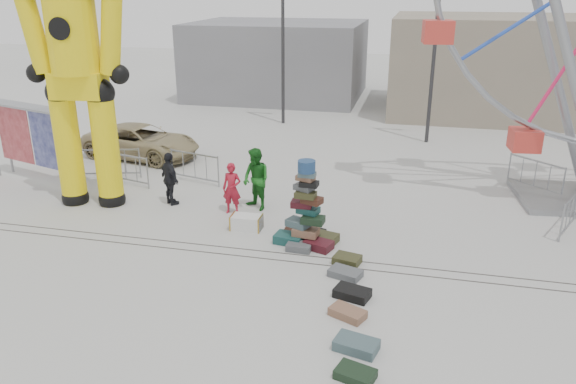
% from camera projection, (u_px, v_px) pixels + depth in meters
% --- Properties ---
extents(ground, '(90.00, 90.00, 0.00)m').
position_uv_depth(ground, '(297.00, 274.00, 13.57)').
color(ground, '#9E9E99').
rests_on(ground, ground).
extents(track_line_near, '(40.00, 0.04, 0.01)m').
position_uv_depth(track_line_near, '(302.00, 263.00, 14.11)').
color(track_line_near, '#47443F').
rests_on(track_line_near, ground).
extents(track_line_far, '(40.00, 0.04, 0.01)m').
position_uv_depth(track_line_far, '(306.00, 256.00, 14.48)').
color(track_line_far, '#47443F').
rests_on(track_line_far, ground).
extents(building_right, '(12.00, 8.00, 5.00)m').
position_uv_depth(building_right, '(509.00, 66.00, 29.42)').
color(building_right, gray).
rests_on(building_right, ground).
extents(building_left, '(10.00, 8.00, 4.40)m').
position_uv_depth(building_left, '(278.00, 59.00, 34.13)').
color(building_left, gray).
rests_on(building_left, ground).
extents(lamp_post_right, '(1.41, 0.25, 8.00)m').
position_uv_depth(lamp_post_right, '(438.00, 37.00, 23.18)').
color(lamp_post_right, '#2D2D30').
rests_on(lamp_post_right, ground).
extents(lamp_post_left, '(1.41, 0.25, 8.00)m').
position_uv_depth(lamp_post_left, '(285.00, 30.00, 26.50)').
color(lamp_post_left, '#2D2D30').
rests_on(lamp_post_left, ground).
extents(suitcase_tower, '(1.75, 1.47, 2.35)m').
position_uv_depth(suitcase_tower, '(306.00, 221.00, 14.96)').
color(suitcase_tower, '#184A47').
rests_on(suitcase_tower, ground).
extents(crash_test_dummy, '(3.28, 1.44, 8.22)m').
position_uv_depth(crash_test_dummy, '(76.00, 65.00, 16.41)').
color(crash_test_dummy, black).
rests_on(crash_test_dummy, ground).
extents(banner_scaffold, '(3.78, 1.71, 2.73)m').
position_uv_depth(banner_scaffold, '(29.00, 125.00, 19.12)').
color(banner_scaffold, gray).
rests_on(banner_scaffold, ground).
extents(steamer_trunk, '(0.88, 0.51, 0.41)m').
position_uv_depth(steamer_trunk, '(247.00, 222.00, 15.98)').
color(steamer_trunk, silver).
rests_on(steamer_trunk, ground).
extents(row_case_0, '(0.75, 0.64, 0.20)m').
position_uv_depth(row_case_0, '(347.00, 260.00, 14.06)').
color(row_case_0, '#3B3B1D').
rests_on(row_case_0, ground).
extents(row_case_1, '(0.87, 0.70, 0.18)m').
position_uv_depth(row_case_1, '(345.00, 273.00, 13.43)').
color(row_case_1, '#565A5D').
rests_on(row_case_1, ground).
extents(row_case_2, '(0.89, 0.69, 0.21)m').
position_uv_depth(row_case_2, '(352.00, 293.00, 12.55)').
color(row_case_2, black).
rests_on(row_case_2, ground).
extents(row_case_3, '(0.86, 0.71, 0.19)m').
position_uv_depth(row_case_3, '(348.00, 313.00, 11.81)').
color(row_case_3, '#875D45').
rests_on(row_case_3, ground).
extents(row_case_4, '(0.92, 0.69, 0.21)m').
position_uv_depth(row_case_4, '(356.00, 345.00, 10.75)').
color(row_case_4, '#455D62').
rests_on(row_case_4, ground).
extents(row_case_5, '(0.80, 0.65, 0.18)m').
position_uv_depth(row_case_5, '(355.00, 374.00, 9.98)').
color(row_case_5, black).
rests_on(row_case_5, ground).
extents(barricade_dummy_a, '(1.95, 0.65, 1.10)m').
position_uv_depth(barricade_dummy_a, '(111.00, 163.00, 20.04)').
color(barricade_dummy_a, gray).
rests_on(barricade_dummy_a, ground).
extents(barricade_dummy_b, '(1.96, 0.60, 1.10)m').
position_uv_depth(barricade_dummy_b, '(125.00, 169.00, 19.41)').
color(barricade_dummy_b, gray).
rests_on(barricade_dummy_b, ground).
extents(barricade_dummy_c, '(1.96, 0.61, 1.10)m').
position_uv_depth(barricade_dummy_c, '(195.00, 167.00, 19.59)').
color(barricade_dummy_c, gray).
rests_on(barricade_dummy_c, ground).
extents(barricade_wheel_front, '(0.95, 1.85, 1.10)m').
position_uv_depth(barricade_wheel_front, '(571.00, 212.00, 15.78)').
color(barricade_wheel_front, gray).
rests_on(barricade_wheel_front, ground).
extents(barricade_wheel_back, '(1.54, 1.42, 1.10)m').
position_uv_depth(barricade_wheel_back, '(535.00, 176.00, 18.77)').
color(barricade_wheel_back, gray).
rests_on(barricade_wheel_back, ground).
extents(pedestrian_red, '(0.58, 0.39, 1.58)m').
position_uv_depth(pedestrian_red, '(232.00, 189.00, 16.90)').
color(pedestrian_red, maroon).
rests_on(pedestrian_red, ground).
extents(pedestrian_green, '(1.19, 1.14, 1.93)m').
position_uv_depth(pedestrian_green, '(256.00, 179.00, 17.15)').
color(pedestrian_green, '#18611A').
rests_on(pedestrian_green, ground).
extents(pedestrian_black, '(1.04, 0.95, 1.70)m').
position_uv_depth(pedestrian_black, '(170.00, 179.00, 17.54)').
color(pedestrian_black, black).
rests_on(pedestrian_black, ground).
extents(parked_suv, '(5.00, 2.92, 1.31)m').
position_uv_depth(parked_suv, '(142.00, 142.00, 22.38)').
color(parked_suv, tan).
rests_on(parked_suv, ground).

